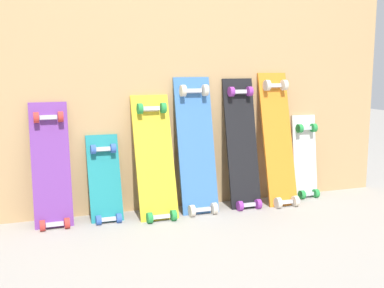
% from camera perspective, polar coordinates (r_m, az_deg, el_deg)
% --- Properties ---
extents(ground_plane, '(12.00, 12.00, 0.00)m').
position_cam_1_polar(ground_plane, '(3.09, -0.44, -7.56)').
color(ground_plane, '#9E9991').
extents(plywood_wall_panel, '(2.84, 0.04, 1.59)m').
position_cam_1_polar(plywood_wall_panel, '(3.02, -0.90, 7.41)').
color(plywood_wall_panel, tan).
rests_on(plywood_wall_panel, ground).
extents(skateboard_purple, '(0.21, 0.23, 0.76)m').
position_cam_1_polar(skateboard_purple, '(2.81, -16.38, -3.05)').
color(skateboard_purple, '#6B338C').
rests_on(skateboard_purple, ground).
extents(skateboard_teal, '(0.19, 0.22, 0.56)m').
position_cam_1_polar(skateboard_teal, '(2.86, -10.29, -4.71)').
color(skateboard_teal, '#197A7F').
rests_on(skateboard_teal, ground).
extents(skateboard_yellow, '(0.23, 0.30, 0.79)m').
position_cam_1_polar(skateboard_yellow, '(2.86, -4.41, -2.19)').
color(skateboard_yellow, gold).
rests_on(skateboard_yellow, ground).
extents(skateboard_blue, '(0.23, 0.27, 0.89)m').
position_cam_1_polar(skateboard_blue, '(2.95, 0.56, -0.72)').
color(skateboard_blue, '#386BAD').
rests_on(skateboard_blue, ground).
extents(skateboard_black, '(0.21, 0.25, 0.88)m').
position_cam_1_polar(skateboard_black, '(3.08, 6.01, -0.50)').
color(skateboard_black, black).
rests_on(skateboard_black, ground).
extents(skateboard_orange, '(0.20, 0.29, 0.91)m').
position_cam_1_polar(skateboard_orange, '(3.17, 10.24, 0.05)').
color(skateboard_orange, orange).
rests_on(skateboard_orange, ground).
extents(skateboard_white, '(0.18, 0.15, 0.63)m').
position_cam_1_polar(skateboard_white, '(3.39, 13.29, -1.97)').
color(skateboard_white, silver).
rests_on(skateboard_white, ground).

